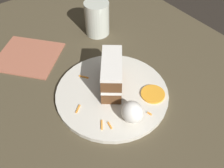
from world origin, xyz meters
name	(u,v)px	position (x,y,z in m)	size (l,w,h in m)	color
ground_plane	(130,97)	(0.00, 0.00, 0.00)	(6.00, 6.00, 0.00)	black
dining_table	(131,93)	(0.00, 0.00, 0.02)	(1.30, 0.81, 0.03)	#4C422D
plate	(112,93)	(-0.02, -0.05, 0.04)	(0.30, 0.30, 0.01)	silver
cake_slice	(112,74)	(-0.03, -0.04, 0.09)	(0.13, 0.12, 0.09)	brown
cream_dollop	(132,112)	(0.08, -0.07, 0.07)	(0.06, 0.05, 0.05)	white
orange_garnish	(153,94)	(0.06, 0.03, 0.05)	(0.06, 0.06, 0.01)	orange
carrot_shreds_scatter	(98,107)	(0.00, -0.11, 0.04)	(0.22, 0.15, 0.00)	orange
drinking_glass	(97,20)	(-0.27, 0.08, 0.08)	(0.08, 0.08, 0.11)	beige
menu_card	(28,56)	(-0.29, -0.16, 0.03)	(0.16, 0.18, 0.00)	#B2664C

